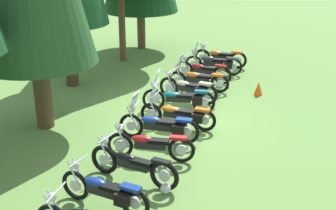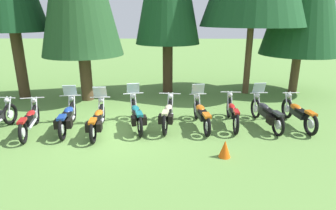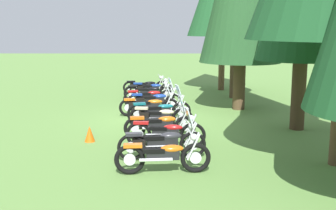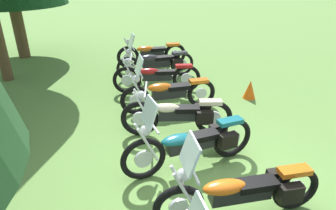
# 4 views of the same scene
# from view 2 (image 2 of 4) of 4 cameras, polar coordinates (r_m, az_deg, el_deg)

# --- Properties ---
(ground_plane) EXTENTS (80.00, 80.00, 0.00)m
(ground_plane) POSITION_cam_2_polar(r_m,az_deg,el_deg) (9.55, -10.23, -4.91)
(ground_plane) COLOR #608C42
(motorcycle_3) EXTENTS (0.83, 2.28, 1.00)m
(motorcycle_3) POSITION_cam_2_polar(r_m,az_deg,el_deg) (10.03, -26.26, -2.71)
(motorcycle_3) COLOR black
(motorcycle_3) RESTS_ON ground_plane
(motorcycle_4) EXTENTS (0.81, 2.34, 1.37)m
(motorcycle_4) POSITION_cam_2_polar(r_m,az_deg,el_deg) (9.75, -19.73, -2.23)
(motorcycle_4) COLOR black
(motorcycle_4) RESTS_ON ground_plane
(motorcycle_5) EXTENTS (0.69, 2.37, 1.36)m
(motorcycle_5) POSITION_cam_2_polar(r_m,az_deg,el_deg) (9.29, -14.11, -2.85)
(motorcycle_5) COLOR black
(motorcycle_5) RESTS_ON ground_plane
(motorcycle_6) EXTENTS (0.95, 2.35, 1.39)m
(motorcycle_6) POSITION_cam_2_polar(r_m,az_deg,el_deg) (9.45, -6.40, -1.88)
(motorcycle_6) COLOR black
(motorcycle_6) RESTS_ON ground_plane
(motorcycle_7) EXTENTS (0.76, 2.23, 1.03)m
(motorcycle_7) POSITION_cam_2_polar(r_m,az_deg,el_deg) (9.44, -0.04, -1.91)
(motorcycle_7) COLOR black
(motorcycle_7) RESTS_ON ground_plane
(motorcycle_8) EXTENTS (0.64, 2.29, 1.36)m
(motorcycle_8) POSITION_cam_2_polar(r_m,az_deg,el_deg) (9.55, 6.81, -1.76)
(motorcycle_8) COLOR black
(motorcycle_8) RESTS_ON ground_plane
(motorcycle_9) EXTENTS (0.72, 2.33, 1.03)m
(motorcycle_9) POSITION_cam_2_polar(r_m,az_deg,el_deg) (9.88, 12.95, -1.50)
(motorcycle_9) COLOR black
(motorcycle_9) RESTS_ON ground_plane
(motorcycle_10) EXTENTS (0.78, 2.36, 1.37)m
(motorcycle_10) POSITION_cam_2_polar(r_m,az_deg,el_deg) (10.06, 19.40, -1.53)
(motorcycle_10) COLOR black
(motorcycle_10) RESTS_ON ground_plane
(motorcycle_11) EXTENTS (0.61, 2.32, 1.02)m
(motorcycle_11) POSITION_cam_2_polar(r_m,az_deg,el_deg) (10.53, 24.92, -1.53)
(motorcycle_11) COLOR black
(motorcycle_11) RESTS_ON ground_plane
(traffic_cone) EXTENTS (0.32, 0.32, 0.48)m
(traffic_cone) POSITION_cam_2_polar(r_m,az_deg,el_deg) (7.71, 11.47, -8.71)
(traffic_cone) COLOR #EA590F
(traffic_cone) RESTS_ON ground_plane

